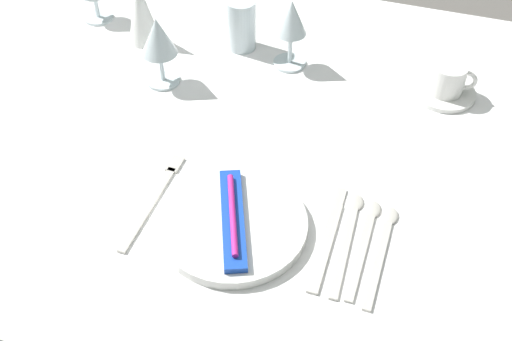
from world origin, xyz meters
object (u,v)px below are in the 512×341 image
at_px(wine_glass_right, 291,22).
at_px(dinner_knife, 328,240).
at_px(coffee_cup_left, 448,78).
at_px(spoon_tea, 383,243).
at_px(drink_tumbler, 241,25).
at_px(fork_outer, 155,197).
at_px(spoon_dessert, 366,236).
at_px(wine_glass_left, 158,40).
at_px(napkin_folded, 141,10).
at_px(dinner_plate, 233,224).
at_px(spoon_soup, 349,230).
at_px(toothbrush_package, 233,218).

bearing_deg(wine_glass_right, dinner_knife, -66.67).
bearing_deg(coffee_cup_left, dinner_knife, -107.01).
distance_m(spoon_tea, drink_tumbler, 0.61).
xyz_separation_m(fork_outer, spoon_dessert, (0.36, 0.03, 0.00)).
xyz_separation_m(dinner_knife, wine_glass_left, (-0.43, 0.31, 0.10)).
height_order(wine_glass_left, napkin_folded, napkin_folded).
height_order(fork_outer, dinner_knife, same).
bearing_deg(dinner_plate, napkin_folded, 129.49).
bearing_deg(fork_outer, spoon_tea, 3.48).
xyz_separation_m(spoon_tea, wine_glass_right, (-0.28, 0.43, 0.10)).
bearing_deg(napkin_folded, drink_tumbler, 11.38).
relative_size(dinner_plate, wine_glass_left, 1.63).
xyz_separation_m(spoon_soup, wine_glass_right, (-0.22, 0.42, 0.10)).
relative_size(drink_tumbler, napkin_folded, 0.75).
xyz_separation_m(dinner_knife, spoon_soup, (0.03, 0.03, 0.00)).
height_order(dinner_plate, wine_glass_right, wine_glass_right).
height_order(toothbrush_package, spoon_dessert, toothbrush_package).
distance_m(toothbrush_package, napkin_folded, 0.60).
bearing_deg(drink_tumbler, wine_glass_right, -13.89).
xyz_separation_m(coffee_cup_left, drink_tumbler, (-0.45, 0.03, 0.02)).
xyz_separation_m(spoon_dessert, spoon_tea, (0.03, -0.01, -0.00)).
bearing_deg(drink_tumbler, dinner_plate, -72.34).
bearing_deg(toothbrush_package, drink_tumbler, 107.66).
relative_size(spoon_dessert, wine_glass_right, 1.39).
relative_size(dinner_plate, fork_outer, 1.06).
bearing_deg(dinner_knife, coffee_cup_left, 72.99).
height_order(coffee_cup_left, napkin_folded, napkin_folded).
bearing_deg(dinner_knife, drink_tumbler, 123.20).
bearing_deg(spoon_tea, wine_glass_left, 151.02).
bearing_deg(drink_tumbler, coffee_cup_left, -4.13).
relative_size(toothbrush_package, dinner_knife, 0.92).
height_order(fork_outer, wine_glass_left, wine_glass_left).
height_order(toothbrush_package, wine_glass_right, wine_glass_right).
distance_m(fork_outer, coffee_cup_left, 0.63).
height_order(toothbrush_package, fork_outer, toothbrush_package).
height_order(dinner_knife, spoon_dessert, spoon_dessert).
bearing_deg(dinner_plate, wine_glass_left, 129.76).
xyz_separation_m(toothbrush_package, spoon_soup, (0.18, 0.05, -0.02)).
bearing_deg(fork_outer, spoon_dessert, 4.66).
relative_size(spoon_tea, drink_tumbler, 1.87).
xyz_separation_m(wine_glass_right, napkin_folded, (-0.34, -0.01, -0.03)).
xyz_separation_m(fork_outer, drink_tumbler, (-0.01, 0.48, 0.05)).
bearing_deg(spoon_dessert, wine_glass_right, 120.70).
distance_m(wine_glass_left, napkin_folded, 0.17).
relative_size(dinner_plate, dinner_knife, 1.09).
relative_size(dinner_plate, wine_glass_right, 1.61).
bearing_deg(spoon_dessert, spoon_tea, -10.94).
height_order(spoon_soup, coffee_cup_left, coffee_cup_left).
bearing_deg(spoon_soup, spoon_tea, -7.90).
bearing_deg(fork_outer, wine_glass_right, 76.29).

